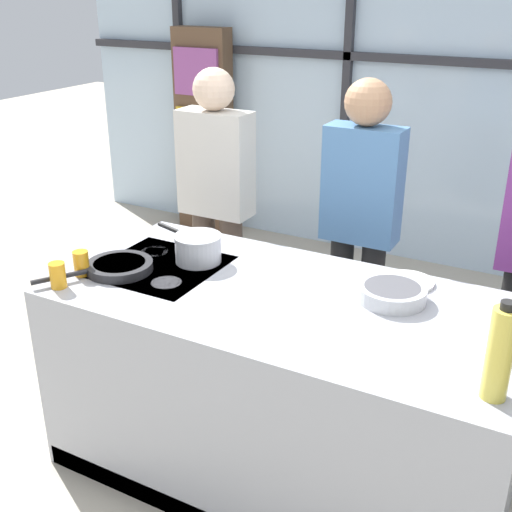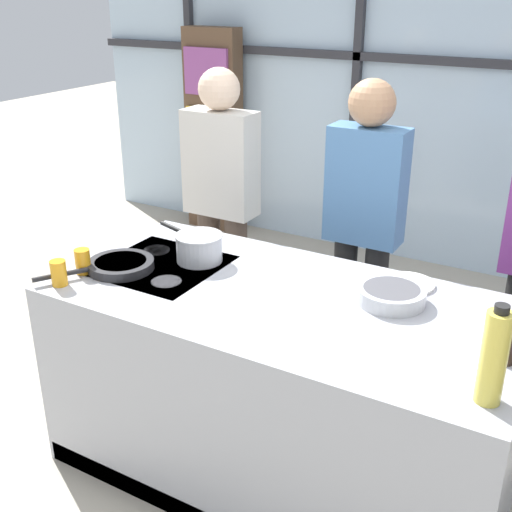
{
  "view_description": "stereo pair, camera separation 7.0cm",
  "coord_description": "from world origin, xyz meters",
  "px_view_note": "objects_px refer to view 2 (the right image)",
  "views": [
    {
      "loc": [
        1.0,
        -2.1,
        2.06
      ],
      "look_at": [
        -0.19,
        0.1,
        0.98
      ],
      "focal_mm": 45.0,
      "sensor_mm": 36.0,
      "label": 1
    },
    {
      "loc": [
        1.06,
        -2.06,
        2.06
      ],
      "look_at": [
        -0.19,
        0.1,
        0.98
      ],
      "focal_mm": 45.0,
      "sensor_mm": 36.0,
      "label": 2
    }
  ],
  "objects_px": {
    "spectator_center_left": "(364,217)",
    "white_plate": "(408,284)",
    "saucepan": "(199,247)",
    "juice_glass_far": "(83,261)",
    "spectator_far_left": "(221,194)",
    "mixing_bowl": "(391,295)",
    "frying_pan": "(119,265)",
    "juice_glass_near": "(59,273)",
    "pepper_grinder": "(509,342)",
    "oil_bottle": "(494,357)"
  },
  "relations": [
    {
      "from": "white_plate",
      "to": "spectator_center_left",
      "type": "bearing_deg",
      "value": 127.67
    },
    {
      "from": "spectator_center_left",
      "to": "white_plate",
      "type": "relative_size",
      "value": 7.44
    },
    {
      "from": "saucepan",
      "to": "juice_glass_far",
      "type": "height_order",
      "value": "saucepan"
    },
    {
      "from": "saucepan",
      "to": "white_plate",
      "type": "bearing_deg",
      "value": 14.16
    },
    {
      "from": "white_plate",
      "to": "mixing_bowl",
      "type": "distance_m",
      "value": 0.19
    },
    {
      "from": "saucepan",
      "to": "juice_glass_far",
      "type": "relative_size",
      "value": 3.55
    },
    {
      "from": "juice_glass_near",
      "to": "white_plate",
      "type": "bearing_deg",
      "value": 29.94
    },
    {
      "from": "spectator_far_left",
      "to": "pepper_grinder",
      "type": "xyz_separation_m",
      "value": [
        1.74,
        -0.94,
        0.02
      ]
    },
    {
      "from": "frying_pan",
      "to": "juice_glass_far",
      "type": "height_order",
      "value": "juice_glass_far"
    },
    {
      "from": "frying_pan",
      "to": "oil_bottle",
      "type": "relative_size",
      "value": 1.45
    },
    {
      "from": "spectator_center_left",
      "to": "oil_bottle",
      "type": "relative_size",
      "value": 5.0
    },
    {
      "from": "white_plate",
      "to": "oil_bottle",
      "type": "xyz_separation_m",
      "value": [
        0.46,
        -0.67,
        0.15
      ]
    },
    {
      "from": "spectator_far_left",
      "to": "spectator_center_left",
      "type": "relative_size",
      "value": 1.0
    },
    {
      "from": "white_plate",
      "to": "pepper_grinder",
      "type": "height_order",
      "value": "pepper_grinder"
    },
    {
      "from": "spectator_center_left",
      "to": "juice_glass_near",
      "type": "distance_m",
      "value": 1.52
    },
    {
      "from": "white_plate",
      "to": "oil_bottle",
      "type": "relative_size",
      "value": 0.67
    },
    {
      "from": "frying_pan",
      "to": "spectator_far_left",
      "type": "bearing_deg",
      "value": 96.5
    },
    {
      "from": "saucepan",
      "to": "juice_glass_near",
      "type": "bearing_deg",
      "value": -125.84
    },
    {
      "from": "mixing_bowl",
      "to": "spectator_far_left",
      "type": "bearing_deg",
      "value": 150.52
    },
    {
      "from": "frying_pan",
      "to": "white_plate",
      "type": "bearing_deg",
      "value": 22.76
    },
    {
      "from": "pepper_grinder",
      "to": "white_plate",
      "type": "bearing_deg",
      "value": 138.33
    },
    {
      "from": "frying_pan",
      "to": "white_plate",
      "type": "relative_size",
      "value": 2.15
    },
    {
      "from": "mixing_bowl",
      "to": "juice_glass_near",
      "type": "relative_size",
      "value": 2.5
    },
    {
      "from": "spectator_center_left",
      "to": "pepper_grinder",
      "type": "xyz_separation_m",
      "value": [
        0.87,
        -0.94,
        0.01
      ]
    },
    {
      "from": "saucepan",
      "to": "juice_glass_far",
      "type": "bearing_deg",
      "value": -135.05
    },
    {
      "from": "spectator_center_left",
      "to": "oil_bottle",
      "type": "bearing_deg",
      "value": 125.93
    },
    {
      "from": "spectator_center_left",
      "to": "saucepan",
      "type": "height_order",
      "value": "spectator_center_left"
    },
    {
      "from": "juice_glass_near",
      "to": "oil_bottle",
      "type": "bearing_deg",
      "value": 2.13
    },
    {
      "from": "spectator_far_left",
      "to": "mixing_bowl",
      "type": "xyz_separation_m",
      "value": [
        1.26,
        -0.71,
        -0.02
      ]
    },
    {
      "from": "pepper_grinder",
      "to": "juice_glass_near",
      "type": "distance_m",
      "value": 1.76
    },
    {
      "from": "spectator_center_left",
      "to": "oil_bottle",
      "type": "xyz_separation_m",
      "value": [
        0.86,
        -1.19,
        0.09
      ]
    },
    {
      "from": "white_plate",
      "to": "pepper_grinder",
      "type": "relative_size",
      "value": 1.27
    },
    {
      "from": "spectator_center_left",
      "to": "juice_glass_far",
      "type": "relative_size",
      "value": 14.99
    },
    {
      "from": "white_plate",
      "to": "juice_glass_far",
      "type": "height_order",
      "value": "juice_glass_far"
    },
    {
      "from": "spectator_far_left",
      "to": "white_plate",
      "type": "distance_m",
      "value": 1.38
    },
    {
      "from": "saucepan",
      "to": "mixing_bowl",
      "type": "height_order",
      "value": "saucepan"
    },
    {
      "from": "pepper_grinder",
      "to": "saucepan",
      "type": "bearing_deg",
      "value": 172.2
    },
    {
      "from": "frying_pan",
      "to": "spectator_center_left",
      "type": "bearing_deg",
      "value": 53.34
    },
    {
      "from": "mixing_bowl",
      "to": "juice_glass_near",
      "type": "xyz_separation_m",
      "value": [
        -1.26,
        -0.54,
        0.02
      ]
    },
    {
      "from": "frying_pan",
      "to": "juice_glass_near",
      "type": "xyz_separation_m",
      "value": [
        -0.11,
        -0.24,
        0.03
      ]
    },
    {
      "from": "mixing_bowl",
      "to": "spectator_center_left",
      "type": "bearing_deg",
      "value": 118.9
    },
    {
      "from": "frying_pan",
      "to": "juice_glass_near",
      "type": "relative_size",
      "value": 4.34
    },
    {
      "from": "frying_pan",
      "to": "white_plate",
      "type": "distance_m",
      "value": 1.25
    },
    {
      "from": "spectator_center_left",
      "to": "frying_pan",
      "type": "bearing_deg",
      "value": 53.34
    },
    {
      "from": "saucepan",
      "to": "white_plate",
      "type": "xyz_separation_m",
      "value": [
        0.9,
        0.23,
        -0.06
      ]
    },
    {
      "from": "frying_pan",
      "to": "saucepan",
      "type": "height_order",
      "value": "saucepan"
    },
    {
      "from": "oil_bottle",
      "to": "pepper_grinder",
      "type": "relative_size",
      "value": 1.88
    },
    {
      "from": "spectator_far_left",
      "to": "white_plate",
      "type": "xyz_separation_m",
      "value": [
        1.27,
        -0.52,
        -0.05
      ]
    },
    {
      "from": "oil_bottle",
      "to": "pepper_grinder",
      "type": "xyz_separation_m",
      "value": [
        0.01,
        0.25,
        -0.08
      ]
    },
    {
      "from": "saucepan",
      "to": "white_plate",
      "type": "height_order",
      "value": "saucepan"
    }
  ]
}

